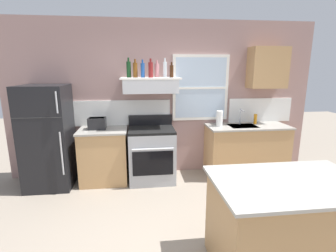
{
  "coord_description": "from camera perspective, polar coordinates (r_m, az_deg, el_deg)",
  "views": [
    {
      "loc": [
        -0.46,
        -2.22,
        1.89
      ],
      "look_at": [
        -0.05,
        1.2,
        1.1
      ],
      "focal_mm": 26.93,
      "sensor_mm": 36.0,
      "label": 1
    }
  ],
  "objects": [
    {
      "name": "counter_right_with_sink",
      "position": [
        4.76,
        17.23,
        -5.19
      ],
      "size": [
        1.43,
        0.63,
        0.91
      ],
      "color": "tan",
      "rests_on": "ground_plane"
    },
    {
      "name": "back_wall",
      "position": [
        4.5,
        -0.54,
        6.07
      ],
      "size": [
        5.4,
        0.11,
        2.7
      ],
      "color": "gray",
      "rests_on": "ground_plane"
    },
    {
      "name": "range_hood_shelf",
      "position": [
        4.19,
        -4.01,
        9.25
      ],
      "size": [
        0.96,
        0.52,
        0.24
      ],
      "color": "silver"
    },
    {
      "name": "bottle_clear_tall",
      "position": [
        4.23,
        -0.71,
        12.72
      ],
      "size": [
        0.06,
        0.06,
        0.31
      ],
      "color": "silver",
      "rests_on": "range_hood_shelf"
    },
    {
      "name": "bottle_amber_wine",
      "position": [
        4.19,
        -7.42,
        12.51
      ],
      "size": [
        0.07,
        0.07,
        0.29
      ],
      "color": "brown",
      "rests_on": "range_hood_shelf"
    },
    {
      "name": "sink_faucet",
      "position": [
        4.66,
        16.15,
        2.46
      ],
      "size": [
        0.03,
        0.17,
        0.28
      ],
      "color": "silver",
      "rests_on": "counter_right_with_sink"
    },
    {
      "name": "bottle_dark_green_wine",
      "position": [
        4.23,
        -8.88,
        12.6
      ],
      "size": [
        0.07,
        0.07,
        0.31
      ],
      "color": "#143819",
      "rests_on": "range_hood_shelf"
    },
    {
      "name": "counter_left_of_stove",
      "position": [
        4.4,
        -14.25,
        -6.5
      ],
      "size": [
        0.79,
        0.63,
        0.91
      ],
      "color": "tan",
      "rests_on": "ground_plane"
    },
    {
      "name": "refrigerator",
      "position": [
        4.44,
        -25.56,
        -2.3
      ],
      "size": [
        0.7,
        0.72,
        1.64
      ],
      "color": "black",
      "rests_on": "ground_plane"
    },
    {
      "name": "toaster",
      "position": [
        4.31,
        -15.75,
        0.62
      ],
      "size": [
        0.3,
        0.2,
        0.19
      ],
      "color": "black",
      "rests_on": "counter_left_of_stove"
    },
    {
      "name": "kitchen_island",
      "position": [
        2.76,
        25.26,
        -19.77
      ],
      "size": [
        1.4,
        0.9,
        0.91
      ],
      "color": "tan",
      "rests_on": "ground_plane"
    },
    {
      "name": "dish_soap_bottle",
      "position": [
        4.79,
        19.15,
        1.5
      ],
      "size": [
        0.06,
        0.06,
        0.18
      ],
      "primitive_type": "cylinder",
      "color": "orange",
      "rests_on": "counter_right_with_sink"
    },
    {
      "name": "bottle_red_label_wine",
      "position": [
        4.15,
        -3.94,
        12.62
      ],
      "size": [
        0.07,
        0.07,
        0.3
      ],
      "color": "maroon",
      "rests_on": "range_hood_shelf"
    },
    {
      "name": "paper_towel_roll",
      "position": [
        4.43,
        11.57,
        1.66
      ],
      "size": [
        0.11,
        0.11,
        0.27
      ],
      "primitive_type": "cylinder",
      "color": "white",
      "rests_on": "counter_right_with_sink"
    },
    {
      "name": "bottle_rose_pink",
      "position": [
        4.25,
        -2.51,
        12.51
      ],
      "size": [
        0.07,
        0.07,
        0.27
      ],
      "color": "#C67F84",
      "rests_on": "range_hood_shelf"
    },
    {
      "name": "stove_range",
      "position": [
        4.33,
        -3.7,
        -6.33
      ],
      "size": [
        0.76,
        0.69,
        1.09
      ],
      "color": "#9EA0A5",
      "rests_on": "ground_plane"
    },
    {
      "name": "bottle_blue_liqueur",
      "position": [
        4.15,
        -5.75,
        12.5
      ],
      "size": [
        0.07,
        0.07,
        0.28
      ],
      "color": "#1E478C",
      "rests_on": "range_hood_shelf"
    },
    {
      "name": "upper_cabinet_right",
      "position": [
        4.82,
        21.61,
        12.16
      ],
      "size": [
        0.64,
        0.32,
        0.7
      ],
      "color": "tan"
    },
    {
      "name": "bottle_brown_stout",
      "position": [
        4.16,
        0.81,
        12.33
      ],
      "size": [
        0.06,
        0.06,
        0.24
      ],
      "color": "#381E0F",
      "rests_on": "range_hood_shelf"
    }
  ]
}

